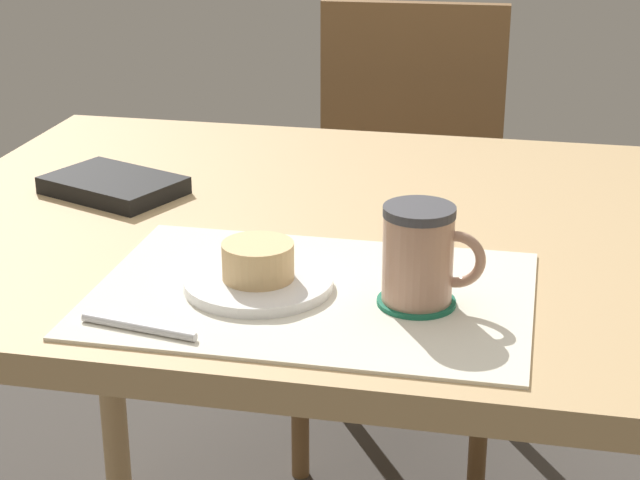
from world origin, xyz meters
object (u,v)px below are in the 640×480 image
at_px(wooden_chair, 405,213).
at_px(coffee_mug, 421,254).
at_px(small_book, 114,185).
at_px(pastry_plate, 259,283).
at_px(dining_table, 336,277).
at_px(pastry, 258,261).

xyz_separation_m(wooden_chair, coffee_mug, (0.15, -1.04, 0.33)).
height_order(wooden_chair, small_book, wooden_chair).
bearing_deg(wooden_chair, pastry_plate, 85.56).
height_order(wooden_chair, pastry_plate, wooden_chair).
bearing_deg(coffee_mug, pastry_plate, 178.08).
height_order(pastry_plate, coffee_mug, coffee_mug).
bearing_deg(pastry_plate, small_book, 135.17).
bearing_deg(wooden_chair, coffee_mug, 95.35).
bearing_deg(small_book, dining_table, 14.97).
height_order(dining_table, pastry, pastry).
bearing_deg(pastry, dining_table, 80.98).
distance_m(pastry, coffee_mug, 0.18).
bearing_deg(small_book, pastry, -22.74).
xyz_separation_m(dining_table, coffee_mug, (0.14, -0.25, 0.14)).
distance_m(coffee_mug, small_book, 0.55).
relative_size(pastry, coffee_mug, 0.73).
distance_m(wooden_chair, small_book, 0.86).
height_order(dining_table, pastry_plate, pastry_plate).
relative_size(dining_table, wooden_chair, 1.25).
xyz_separation_m(pastry, coffee_mug, (0.18, -0.01, 0.03)).
bearing_deg(pastry_plate, dining_table, 80.98).
bearing_deg(small_book, wooden_chair, 89.27).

